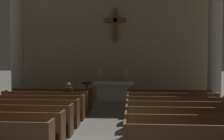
{
  "coord_description": "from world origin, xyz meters",
  "views": [
    {
      "loc": [
        0.99,
        -6.09,
        2.39
      ],
      "look_at": [
        0.0,
        7.65,
        1.73
      ],
      "focal_mm": 44.3,
      "sensor_mm": 36.0,
      "label": 1
    }
  ],
  "objects_px": {
    "pew_left_row_3": "(14,119)",
    "pew_left_row_4": "(27,112)",
    "column_right_third": "(215,37)",
    "altar": "(113,91)",
    "lectern": "(87,93)",
    "pew_left_row_5": "(37,107)",
    "pew_right_row_4": "(181,115)",
    "candlestick_right": "(126,78)",
    "candlestick_left": "(101,78)",
    "pew_right_row_2": "(196,132)",
    "pew_right_row_6": "(172,104)",
    "pew_left_row_7": "(53,99)",
    "pew_left_row_6": "(46,102)",
    "column_left_third": "(17,38)",
    "lone_worshipper": "(69,97)",
    "pew_right_row_7": "(169,100)",
    "pew_right_row_3": "(187,122)",
    "pew_right_row_5": "(176,109)"
  },
  "relations": [
    {
      "from": "pew_left_row_3",
      "to": "pew_left_row_4",
      "type": "distance_m",
      "value": 1.05
    },
    {
      "from": "column_right_third",
      "to": "altar",
      "type": "relative_size",
      "value": 3.2
    },
    {
      "from": "lectern",
      "to": "column_right_third",
      "type": "bearing_deg",
      "value": 10.67
    },
    {
      "from": "pew_left_row_4",
      "to": "altar",
      "type": "xyz_separation_m",
      "value": [
        2.63,
        5.66,
        0.06
      ]
    },
    {
      "from": "pew_left_row_5",
      "to": "pew_right_row_4",
      "type": "height_order",
      "value": "same"
    },
    {
      "from": "candlestick_right",
      "to": "candlestick_left",
      "type": "bearing_deg",
      "value": 180.0
    },
    {
      "from": "candlestick_left",
      "to": "pew_right_row_2",
      "type": "bearing_deg",
      "value": -66.79
    },
    {
      "from": "pew_left_row_3",
      "to": "pew_right_row_6",
      "type": "bearing_deg",
      "value": 30.88
    },
    {
      "from": "pew_left_row_4",
      "to": "pew_left_row_7",
      "type": "bearing_deg",
      "value": 90.0
    },
    {
      "from": "pew_left_row_6",
      "to": "column_left_third",
      "type": "distance_m",
      "value": 5.4
    },
    {
      "from": "pew_left_row_4",
      "to": "pew_left_row_7",
      "type": "relative_size",
      "value": 1.0
    },
    {
      "from": "pew_right_row_2",
      "to": "candlestick_left",
      "type": "xyz_separation_m",
      "value": [
        -3.33,
        7.76,
        0.76
      ]
    },
    {
      "from": "pew_left_row_4",
      "to": "pew_right_row_6",
      "type": "relative_size",
      "value": 1.0
    },
    {
      "from": "column_left_third",
      "to": "altar",
      "type": "height_order",
      "value": "column_left_third"
    },
    {
      "from": "pew_left_row_5",
      "to": "column_right_third",
      "type": "bearing_deg",
      "value": 30.32
    },
    {
      "from": "lone_worshipper",
      "to": "candlestick_right",
      "type": "bearing_deg",
      "value": 56.52
    },
    {
      "from": "pew_left_row_4",
      "to": "pew_right_row_6",
      "type": "bearing_deg",
      "value": 21.74
    },
    {
      "from": "pew_left_row_4",
      "to": "pew_left_row_7",
      "type": "distance_m",
      "value": 3.14
    },
    {
      "from": "pew_right_row_7",
      "to": "pew_left_row_6",
      "type": "bearing_deg",
      "value": -168.73
    },
    {
      "from": "pew_right_row_2",
      "to": "column_right_third",
      "type": "distance_m",
      "value": 8.77
    },
    {
      "from": "pew_left_row_7",
      "to": "altar",
      "type": "distance_m",
      "value": 3.64
    },
    {
      "from": "column_left_third",
      "to": "candlestick_right",
      "type": "height_order",
      "value": "column_left_third"
    },
    {
      "from": "pew_left_row_4",
      "to": "pew_right_row_2",
      "type": "height_order",
      "value": "same"
    },
    {
      "from": "pew_left_row_6",
      "to": "pew_left_row_7",
      "type": "distance_m",
      "value": 1.05
    },
    {
      "from": "pew_left_row_3",
      "to": "candlestick_left",
      "type": "height_order",
      "value": "candlestick_left"
    },
    {
      "from": "pew_left_row_5",
      "to": "pew_right_row_3",
      "type": "bearing_deg",
      "value": -21.74
    },
    {
      "from": "pew_left_row_4",
      "to": "pew_right_row_4",
      "type": "distance_m",
      "value": 5.25
    },
    {
      "from": "pew_right_row_7",
      "to": "pew_right_row_6",
      "type": "bearing_deg",
      "value": -90.0
    },
    {
      "from": "pew_right_row_5",
      "to": "column_left_third",
      "type": "xyz_separation_m",
      "value": [
        -7.97,
        4.66,
        2.96
      ]
    },
    {
      "from": "pew_right_row_7",
      "to": "column_left_third",
      "type": "xyz_separation_m",
      "value": [
        -7.97,
        2.57,
        2.96
      ]
    },
    {
      "from": "pew_left_row_4",
      "to": "lectern",
      "type": "bearing_deg",
      "value": 73.1
    },
    {
      "from": "pew_right_row_4",
      "to": "lectern",
      "type": "relative_size",
      "value": 3.15
    },
    {
      "from": "pew_left_row_3",
      "to": "pew_right_row_4",
      "type": "xyz_separation_m",
      "value": [
        5.25,
        1.05,
        0.0
      ]
    },
    {
      "from": "pew_left_row_5",
      "to": "lone_worshipper",
      "type": "relative_size",
      "value": 2.75
    },
    {
      "from": "lectern",
      "to": "pew_left_row_5",
      "type": "bearing_deg",
      "value": -111.65
    },
    {
      "from": "pew_right_row_4",
      "to": "lone_worshipper",
      "type": "distance_m",
      "value": 4.77
    },
    {
      "from": "lone_worshipper",
      "to": "pew_right_row_3",
      "type": "bearing_deg",
      "value": -36.73
    },
    {
      "from": "pew_left_row_5",
      "to": "pew_right_row_2",
      "type": "bearing_deg",
      "value": -30.88
    },
    {
      "from": "candlestick_right",
      "to": "lectern",
      "type": "xyz_separation_m",
      "value": [
        -1.97,
        -1.2,
        -0.69
      ]
    },
    {
      "from": "pew_left_row_3",
      "to": "lectern",
      "type": "height_order",
      "value": "lectern"
    },
    {
      "from": "pew_left_row_7",
      "to": "pew_left_row_3",
      "type": "bearing_deg",
      "value": -90.0
    },
    {
      "from": "pew_left_row_3",
      "to": "pew_right_row_6",
      "type": "distance_m",
      "value": 6.12
    },
    {
      "from": "column_left_third",
      "to": "pew_right_row_6",
      "type": "bearing_deg",
      "value": -24.4
    },
    {
      "from": "candlestick_left",
      "to": "pew_left_row_6",
      "type": "bearing_deg",
      "value": -118.36
    },
    {
      "from": "pew_right_row_3",
      "to": "pew_right_row_4",
      "type": "relative_size",
      "value": 1.0
    },
    {
      "from": "pew_left_row_6",
      "to": "candlestick_left",
      "type": "height_order",
      "value": "candlestick_left"
    },
    {
      "from": "pew_left_row_7",
      "to": "pew_right_row_2",
      "type": "height_order",
      "value": "same"
    },
    {
      "from": "pew_left_row_6",
      "to": "candlestick_left",
      "type": "xyz_separation_m",
      "value": [
        1.93,
        3.57,
        0.76
      ]
    },
    {
      "from": "pew_right_row_3",
      "to": "pew_left_row_6",
      "type": "bearing_deg",
      "value": 149.12
    },
    {
      "from": "column_left_third",
      "to": "column_right_third",
      "type": "relative_size",
      "value": 1.0
    }
  ]
}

